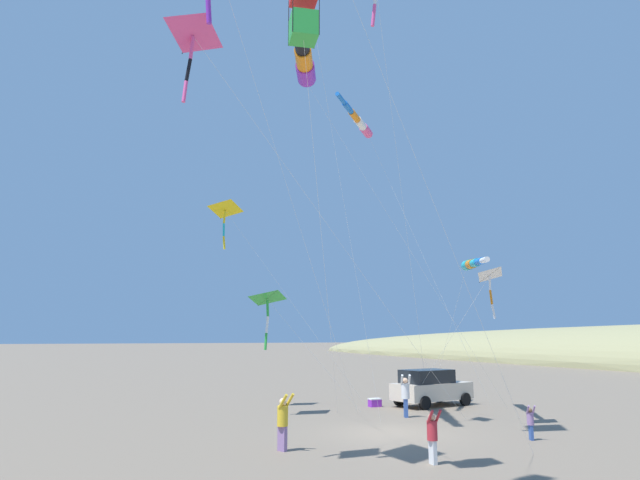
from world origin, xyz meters
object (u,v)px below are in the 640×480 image
(person_adult_flyer, at_px, (283,419))
(kite_windsock_yellow_midlevel, at_px, (359,121))
(person_bystander_far, at_px, (405,394))
(kite_delta_green_low_center, at_px, (193,37))
(parked_car, at_px, (430,387))
(kite_delta_teal_far_right, at_px, (225,210))
(kite_delta_striped_overhead, at_px, (267,299))
(kite_box_small_distant, at_px, (304,9))
(kite_delta_purple_drifting, at_px, (489,275))
(person_child_green_jacket, at_px, (530,421))
(kite_windsock_magenta_far_left, at_px, (472,264))
(cooler_box, at_px, (375,402))
(person_child_grey_jacket, at_px, (432,434))
(kite_windsock_checkered_midright, at_px, (303,53))

(person_adult_flyer, height_order, kite_windsock_yellow_midlevel, kite_windsock_yellow_midlevel)
(person_bystander_far, height_order, kite_delta_green_low_center, kite_delta_green_low_center)
(parked_car, xyz_separation_m, kite_delta_teal_far_right, (10.46, -2.96, 9.11))
(parked_car, xyz_separation_m, person_bystander_far, (3.42, 2.92, 0.07))
(person_adult_flyer, distance_m, kite_delta_green_low_center, 12.01)
(person_adult_flyer, bearing_deg, person_bystander_far, -148.72)
(kite_delta_striped_overhead, xyz_separation_m, kite_box_small_distant, (3.14, 12.06, 6.92))
(kite_delta_purple_drifting, relative_size, kite_delta_striped_overhead, 1.32)
(person_child_green_jacket, xyz_separation_m, kite_windsock_yellow_midlevel, (1.95, -8.66, 13.99))
(person_child_green_jacket, xyz_separation_m, kite_delta_striped_overhead, (6.60, -9.36, 4.66))
(kite_delta_purple_drifting, xyz_separation_m, kite_windsock_magenta_far_left, (-1.59, -2.88, 0.93))
(parked_car, bearing_deg, kite_delta_green_low_center, 32.73)
(cooler_box, relative_size, kite_windsock_magenta_far_left, 0.06)
(person_adult_flyer, xyz_separation_m, person_child_grey_jacket, (-3.25, 3.43, -0.14))
(person_child_grey_jacket, relative_size, person_bystander_far, 0.80)
(person_adult_flyer, relative_size, person_child_grey_jacket, 1.17)
(person_child_green_jacket, xyz_separation_m, person_bystander_far, (0.97, -6.41, 0.38))
(kite_delta_striped_overhead, bearing_deg, person_bystander_far, 152.33)
(parked_car, xyz_separation_m, kite_delta_green_low_center, (14.65, 9.42, 11.28))
(person_child_green_jacket, distance_m, kite_windsock_magenta_far_left, 8.86)
(kite_windsock_magenta_far_left, distance_m, kite_delta_striped_overhead, 10.00)
(cooler_box, height_order, kite_windsock_checkered_midright, kite_windsock_checkered_midright)
(person_child_grey_jacket, bearing_deg, parked_car, -125.24)
(parked_car, relative_size, kite_windsock_yellow_midlevel, 0.31)
(cooler_box, bearing_deg, person_child_green_jacket, 92.09)
(kite_delta_green_low_center, bearing_deg, kite_windsock_yellow_midlevel, -139.49)
(kite_windsock_magenta_far_left, bearing_deg, person_child_green_jacket, 65.90)
(parked_car, bearing_deg, kite_delta_purple_drifting, 76.98)
(person_child_green_jacket, xyz_separation_m, kite_windsock_magenta_far_left, (-2.52, -5.64, 6.35))
(person_adult_flyer, height_order, person_bystander_far, person_bystander_far)
(person_child_green_jacket, distance_m, person_bystander_far, 6.49)
(person_child_green_jacket, relative_size, kite_delta_purple_drifting, 0.16)
(person_child_green_jacket, height_order, kite_box_small_distant, kite_box_small_distant)
(person_child_grey_jacket, distance_m, kite_delta_striped_overhead, 11.92)
(kite_delta_purple_drifting, distance_m, kite_delta_striped_overhead, 10.05)
(person_bystander_far, bearing_deg, person_adult_flyer, 31.28)
(person_child_grey_jacket, distance_m, kite_delta_purple_drifting, 9.22)
(parked_car, distance_m, cooler_box, 3.06)
(person_child_green_jacket, xyz_separation_m, kite_delta_green_low_center, (12.20, 0.09, 11.59))
(person_child_grey_jacket, height_order, kite_windsock_magenta_far_left, kite_windsock_magenta_far_left)
(person_adult_flyer, xyz_separation_m, kite_delta_green_low_center, (3.67, 1.91, 11.27))
(person_bystander_far, xyz_separation_m, kite_delta_striped_overhead, (5.63, -2.95, 4.28))
(kite_windsock_yellow_midlevel, relative_size, kite_delta_green_low_center, 1.06)
(person_child_green_jacket, bearing_deg, kite_windsock_yellow_midlevel, -77.29)
(kite_delta_teal_far_right, distance_m, kite_windsock_checkered_midright, 8.97)
(parked_car, xyz_separation_m, person_adult_flyer, (10.98, 7.50, 0.01))
(parked_car, distance_m, kite_windsock_magenta_far_left, 7.09)
(kite_windsock_checkered_midright, distance_m, kite_box_small_distant, 10.07)
(cooler_box, xyz_separation_m, person_bystander_far, (0.60, 3.83, 0.81))
(kite_delta_green_low_center, xyz_separation_m, kite_box_small_distant, (-2.46, 2.61, -0.01))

